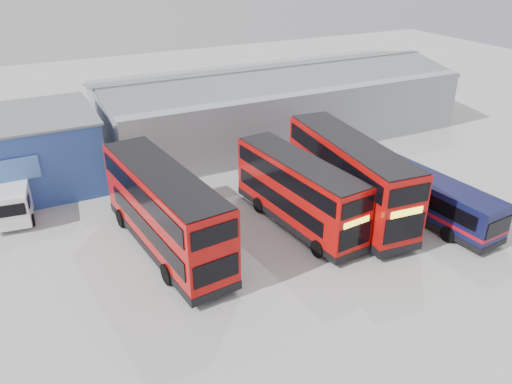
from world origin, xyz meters
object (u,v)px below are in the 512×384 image
maintenance_shed (277,104)px  double_decker_centre (298,193)px  single_decker_blue (425,197)px  panel_van (12,197)px  office_block (3,155)px  double_decker_right (348,178)px  double_decker_left (165,212)px

maintenance_shed → double_decker_centre: bearing=-114.3°
single_decker_blue → maintenance_shed: bearing=-92.5°
double_decker_centre → panel_van: (-15.17, 8.83, -0.81)m
office_block → panel_van: (0.10, -4.07, -1.29)m
double_decker_right → panel_van: size_ratio=2.12×
double_decker_centre → panel_van: 17.57m
maintenance_shed → panel_van: 22.77m
double_decker_right → panel_van: double_decker_right is taller
double_decker_left → double_decker_centre: (7.84, -0.76, -0.27)m
double_decker_right → single_decker_blue: (4.00, -2.56, -1.07)m
double_decker_left → single_decker_blue: bearing=160.9°
double_decker_left → single_decker_blue: double_decker_left is taller
double_decker_right → double_decker_centre: bearing=-176.9°
maintenance_shed → double_decker_left: (-14.57, -14.14, -0.24)m
maintenance_shed → single_decker_blue: bearing=-87.5°
office_block → maintenance_shed: size_ratio=0.40×
office_block → panel_van: size_ratio=2.25×
maintenance_shed → single_decker_blue: (0.77, -17.60, -1.27)m
double_decker_left → double_decker_centre: 7.88m
office_block → single_decker_blue: bearing=-34.4°
single_decker_blue → panel_van: bearing=-31.9°
double_decker_centre → panel_van: double_decker_centre is taller
maintenance_shed → panel_van: maintenance_shed is taller
office_block → double_decker_right: office_block is taller
maintenance_shed → panel_van: (-21.90, -6.07, -1.32)m
office_block → double_decker_left: size_ratio=1.07×
office_block → double_decker_left: bearing=-58.5°
office_block → double_decker_left: 14.23m
office_block → double_decker_centre: office_block is taller
double_decker_left → double_decker_right: double_decker_right is taller
double_decker_centre → panel_van: bearing=144.2°
office_block → double_decker_left: (7.43, -12.14, -0.21)m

